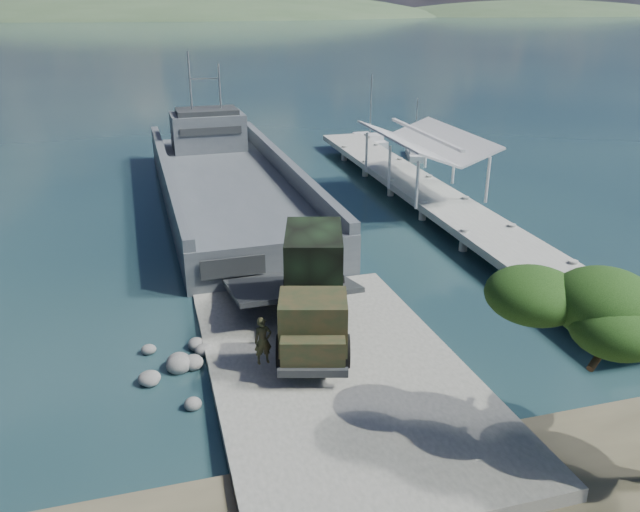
# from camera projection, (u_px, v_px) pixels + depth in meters

# --- Properties ---
(ground) EXTENTS (1400.00, 1400.00, 0.00)m
(ground) POSITION_uv_depth(u_px,v_px,m) (329.00, 363.00, 26.25)
(ground) COLOR #1C3944
(ground) RESTS_ON ground
(boat_ramp) EXTENTS (10.00, 18.00, 0.50)m
(boat_ramp) POSITION_uv_depth(u_px,v_px,m) (336.00, 370.00, 25.26)
(boat_ramp) COLOR slate
(boat_ramp) RESTS_ON ground
(shoreline_rocks) EXTENTS (3.20, 5.60, 0.90)m
(shoreline_rocks) POSITION_uv_depth(u_px,v_px,m) (179.00, 378.00, 25.16)
(shoreline_rocks) COLOR slate
(shoreline_rocks) RESTS_ON ground
(distant_headlands) EXTENTS (1000.00, 240.00, 48.00)m
(distant_headlands) POSITION_uv_depth(u_px,v_px,m) (203.00, 18.00, 537.63)
(distant_headlands) COLOR #3C5535
(distant_headlands) RESTS_ON ground
(pier) EXTENTS (6.40, 44.00, 6.10)m
(pier) POSITION_uv_depth(u_px,v_px,m) (428.00, 185.00, 45.57)
(pier) COLOR gray
(pier) RESTS_ON ground
(landing_craft) EXTENTS (10.19, 37.26, 11.00)m
(landing_craft) POSITION_uv_depth(u_px,v_px,m) (229.00, 191.00, 46.67)
(landing_craft) COLOR #4A5157
(landing_craft) RESTS_ON ground
(military_truck) EXTENTS (4.86, 9.16, 4.08)m
(military_truck) POSITION_uv_depth(u_px,v_px,m) (314.00, 287.00, 27.19)
(military_truck) COLOR black
(military_truck) RESTS_ON boat_ramp
(soldier) EXTENTS (0.76, 0.54, 1.95)m
(soldier) POSITION_uv_depth(u_px,v_px,m) (263.00, 350.00, 24.38)
(soldier) COLOR #20301A
(soldier) RESTS_ON boat_ramp
(sailboat_near) EXTENTS (2.76, 4.97, 5.81)m
(sailboat_near) POSITION_uv_depth(u_px,v_px,m) (415.00, 154.00, 60.31)
(sailboat_near) COLOR silver
(sailboat_near) RESTS_ON ground
(sailboat_far) EXTENTS (1.87, 6.10, 7.40)m
(sailboat_far) POSITION_uv_depth(u_px,v_px,m) (370.00, 141.00, 65.59)
(sailboat_far) COLOR silver
(sailboat_far) RESTS_ON ground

